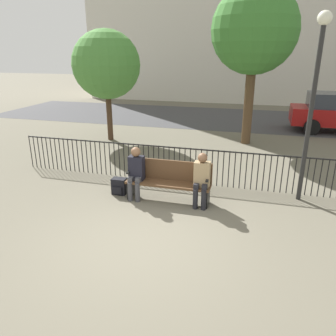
# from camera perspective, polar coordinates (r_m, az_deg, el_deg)

# --- Properties ---
(ground_plane) EXTENTS (80.00, 80.00, 0.00)m
(ground_plane) POSITION_cam_1_polar(r_m,az_deg,el_deg) (6.10, -4.55, -12.55)
(ground_plane) COLOR #605B4C
(park_bench) EXTENTS (1.93, 0.45, 0.92)m
(park_bench) POSITION_cam_1_polar(r_m,az_deg,el_deg) (7.44, 0.17, -1.98)
(park_bench) COLOR #4C331E
(park_bench) RESTS_ON ground
(seated_person_0) EXTENTS (0.34, 0.39, 1.23)m
(seated_person_0) POSITION_cam_1_polar(r_m,az_deg,el_deg) (7.47, -5.61, -0.38)
(seated_person_0) COLOR #3D3D42
(seated_person_0) RESTS_ON ground
(seated_person_1) EXTENTS (0.34, 0.39, 1.22)m
(seated_person_1) POSITION_cam_1_polar(r_m,az_deg,el_deg) (7.10, 5.87, -1.60)
(seated_person_1) COLOR black
(seated_person_1) RESTS_ON ground
(backpack) EXTENTS (0.34, 0.26, 0.39)m
(backpack) POSITION_cam_1_polar(r_m,az_deg,el_deg) (7.93, -8.50, -3.17)
(backpack) COLOR black
(backpack) RESTS_ON ground
(fence_railing) EXTENTS (9.01, 0.03, 0.95)m
(fence_railing) POSITION_cam_1_polar(r_m,az_deg,el_deg) (8.42, 2.05, 1.08)
(fence_railing) COLOR black
(fence_railing) RESTS_ON ground
(tree_0) EXTENTS (2.45, 2.45, 4.01)m
(tree_0) POSITION_cam_1_polar(r_m,az_deg,el_deg) (12.57, -10.68, 17.22)
(tree_0) COLOR #422D1E
(tree_0) RESTS_ON ground
(tree_1) EXTENTS (2.93, 2.93, 5.38)m
(tree_1) POSITION_cam_1_polar(r_m,az_deg,el_deg) (12.21, 14.83, 22.09)
(tree_1) COLOR #4C3823
(tree_1) RESTS_ON ground
(lamp_post) EXTENTS (0.28, 0.28, 3.99)m
(lamp_post) POSITION_cam_1_polar(r_m,az_deg,el_deg) (7.59, 24.23, 13.21)
(lamp_post) COLOR black
(lamp_post) RESTS_ON ground
(street_surface) EXTENTS (24.00, 6.00, 0.01)m
(street_surface) POSITION_cam_1_polar(r_m,az_deg,el_deg) (17.23, 9.29, 8.61)
(street_surface) COLOR #3D3D3F
(street_surface) RESTS_ON ground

